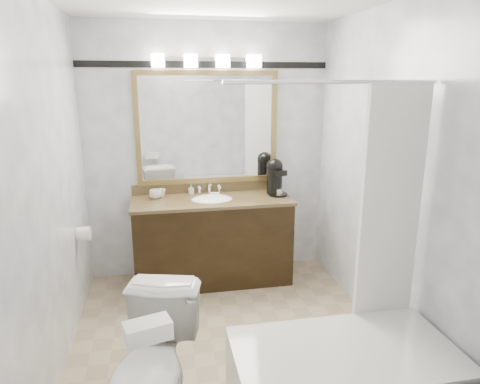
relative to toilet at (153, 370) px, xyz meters
name	(u,v)px	position (x,y,z in m)	size (l,w,h in m)	color
room	(229,183)	(0.57, 0.82, 0.85)	(2.42, 2.62, 2.52)	tan
vanity	(213,239)	(0.57, 1.84, 0.05)	(1.53, 0.58, 0.97)	black
mirror	(207,128)	(0.57, 2.10, 1.10)	(1.40, 0.04, 1.10)	olive
vanity_light_bar	(207,61)	(0.57, 2.05, 1.74)	(1.02, 0.14, 0.12)	silver
accent_stripe	(206,65)	(0.57, 2.11, 1.70)	(2.40, 0.01, 0.06)	black
bathtub	(346,372)	(1.12, -0.08, -0.11)	(1.30, 0.75, 1.96)	white
tp_roll	(84,234)	(-0.57, 1.49, 0.30)	(0.12, 0.12, 0.11)	white
toilet	(153,370)	(0.00, 0.00, 0.00)	(0.44, 0.77, 0.79)	white
tissue_box	(148,330)	(0.00, -0.30, 0.44)	(0.21, 0.12, 0.09)	white
coffee_maker	(275,176)	(1.21, 1.89, 0.64)	(0.20, 0.23, 0.36)	black
cup_left	(155,194)	(0.04, 1.95, 0.50)	(0.11, 0.11, 0.09)	white
cup_right	(161,193)	(0.09, 1.99, 0.49)	(0.09, 0.09, 0.08)	white
soap_bottle_a	(191,189)	(0.39, 2.06, 0.50)	(0.04, 0.04, 0.09)	white
soap_bar	(215,194)	(0.61, 1.96, 0.47)	(0.09, 0.06, 0.03)	beige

